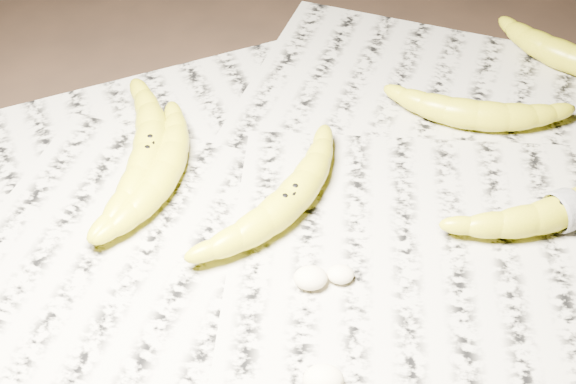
{
  "coord_description": "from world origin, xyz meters",
  "views": [
    {
      "loc": [
        -0.03,
        -0.56,
        0.61
      ],
      "look_at": [
        -0.03,
        0.01,
        0.05
      ],
      "focal_mm": 50.0,
      "sensor_mm": 36.0,
      "label": 1
    }
  ],
  "objects_px": {
    "banana_left_b": "(164,170)",
    "banana_center": "(288,199)",
    "banana_upper_a": "(477,112)",
    "banana_left_a": "(148,152)",
    "banana_upper_b": "(571,56)",
    "banana_taped": "(564,208)"
  },
  "relations": [
    {
      "from": "banana_left_b",
      "to": "banana_taped",
      "type": "bearing_deg",
      "value": -83.21
    },
    {
      "from": "banana_center",
      "to": "banana_upper_a",
      "type": "relative_size",
      "value": 1.11
    },
    {
      "from": "banana_left_a",
      "to": "banana_upper_b",
      "type": "bearing_deg",
      "value": -68.15
    },
    {
      "from": "banana_center",
      "to": "banana_left_a",
      "type": "bearing_deg",
      "value": 100.44
    },
    {
      "from": "banana_left_a",
      "to": "banana_center",
      "type": "relative_size",
      "value": 1.08
    },
    {
      "from": "banana_center",
      "to": "banana_upper_b",
      "type": "height_order",
      "value": "same"
    },
    {
      "from": "banana_taped",
      "to": "banana_upper_b",
      "type": "distance_m",
      "value": 0.28
    },
    {
      "from": "banana_taped",
      "to": "banana_upper_a",
      "type": "xyz_separation_m",
      "value": [
        -0.06,
        0.15,
        -0.0
      ]
    },
    {
      "from": "banana_left_b",
      "to": "banana_center",
      "type": "bearing_deg",
      "value": -94.13
    },
    {
      "from": "banana_left_a",
      "to": "banana_left_b",
      "type": "bearing_deg",
      "value": -142.47
    },
    {
      "from": "banana_center",
      "to": "banana_left_b",
      "type": "bearing_deg",
      "value": 107.26
    },
    {
      "from": "banana_left_a",
      "to": "banana_upper_b",
      "type": "height_order",
      "value": "banana_left_a"
    },
    {
      "from": "banana_left_b",
      "to": "banana_upper_a",
      "type": "distance_m",
      "value": 0.36
    },
    {
      "from": "banana_upper_b",
      "to": "banana_center",
      "type": "bearing_deg",
      "value": -108.97
    },
    {
      "from": "banana_center",
      "to": "banana_taped",
      "type": "bearing_deg",
      "value": -56.38
    },
    {
      "from": "banana_upper_a",
      "to": "banana_upper_b",
      "type": "bearing_deg",
      "value": 50.1
    },
    {
      "from": "banana_left_a",
      "to": "banana_taped",
      "type": "bearing_deg",
      "value": -98.82
    },
    {
      "from": "banana_left_a",
      "to": "banana_left_b",
      "type": "distance_m",
      "value": 0.03
    },
    {
      "from": "banana_left_b",
      "to": "banana_upper_b",
      "type": "height_order",
      "value": "same"
    },
    {
      "from": "banana_left_b",
      "to": "banana_center",
      "type": "relative_size",
      "value": 0.92
    },
    {
      "from": "banana_center",
      "to": "banana_upper_a",
      "type": "distance_m",
      "value": 0.26
    },
    {
      "from": "banana_left_b",
      "to": "banana_center",
      "type": "distance_m",
      "value": 0.14
    }
  ]
}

